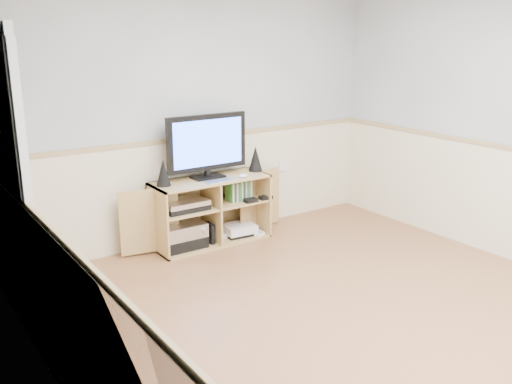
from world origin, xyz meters
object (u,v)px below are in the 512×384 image
(media_cabinet, at_px, (208,209))
(game_consoles, at_px, (238,230))
(keyboard, at_px, (219,181))
(monitor, at_px, (207,144))

(media_cabinet, relative_size, game_consoles, 3.97)
(media_cabinet, xyz_separation_m, keyboard, (0.01, -0.19, 0.32))
(media_cabinet, distance_m, keyboard, 0.38)
(media_cabinet, distance_m, monitor, 0.65)
(keyboard, xyz_separation_m, game_consoles, (0.29, 0.13, -0.59))
(media_cabinet, bearing_deg, monitor, -90.00)
(keyboard, bearing_deg, monitor, 92.91)
(media_cabinet, height_order, game_consoles, media_cabinet)
(monitor, xyz_separation_m, keyboard, (0.01, -0.19, -0.33))
(monitor, distance_m, keyboard, 0.38)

